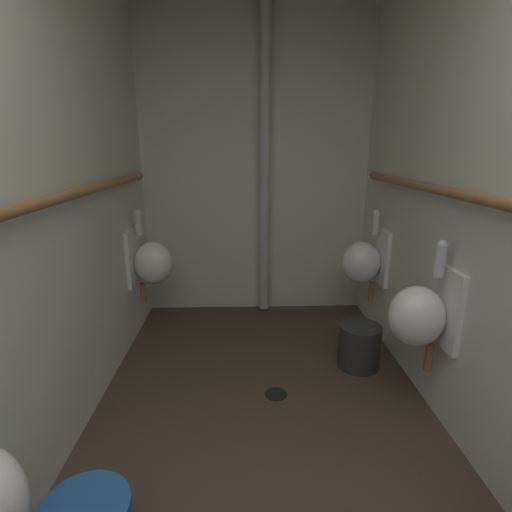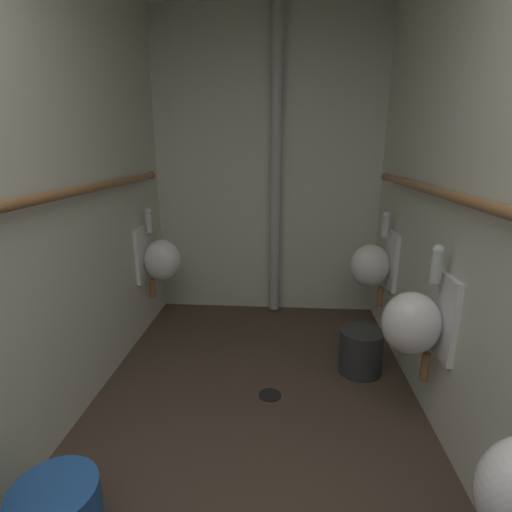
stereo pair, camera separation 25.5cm
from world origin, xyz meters
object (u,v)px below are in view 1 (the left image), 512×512
object	(u,v)px
urinal_left_mid	(150,262)
waste_bin	(359,346)
standpipe_back_wall	(265,170)
urinal_right_far	(364,261)
floor_drain	(276,394)
urinal_right_mid	(421,314)

from	to	relation	value
urinal_left_mid	waste_bin	bearing A→B (deg)	-19.50
urinal_left_mid	standpipe_back_wall	distance (m)	1.23
urinal_right_far	standpipe_back_wall	bearing A→B (deg)	148.06
floor_drain	waste_bin	bearing A→B (deg)	27.31
standpipe_back_wall	waste_bin	size ratio (longest dim) A/B	8.37
urinal_left_mid	urinal_right_mid	xyz separation A→B (m)	(1.69, -1.05, 0.00)
urinal_right_far	waste_bin	size ratio (longest dim) A/B	2.48
urinal_right_mid	waste_bin	bearing A→B (deg)	106.88
urinal_left_mid	standpipe_back_wall	bearing A→B (deg)	25.62
urinal_right_far	urinal_right_mid	bearing A→B (deg)	-90.00
waste_bin	floor_drain	bearing A→B (deg)	-152.69
waste_bin	standpipe_back_wall	bearing A→B (deg)	122.02
urinal_left_mid	floor_drain	distance (m)	1.41
urinal_left_mid	floor_drain	world-z (taller)	urinal_left_mid
urinal_right_mid	waste_bin	size ratio (longest dim) A/B	2.48
floor_drain	waste_bin	distance (m)	0.70
urinal_right_mid	floor_drain	xyz separation A→B (m)	(-0.76, 0.19, -0.62)
urinal_right_far	floor_drain	xyz separation A→B (m)	(-0.76, -0.82, -0.62)
standpipe_back_wall	floor_drain	xyz separation A→B (m)	(0.01, -1.30, -1.30)
urinal_right_mid	urinal_left_mid	bearing A→B (deg)	148.22
urinal_right_far	standpipe_back_wall	size ratio (longest dim) A/B	0.30
floor_drain	waste_bin	size ratio (longest dim) A/B	0.46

